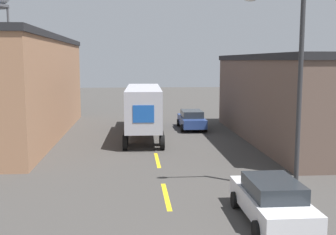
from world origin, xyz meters
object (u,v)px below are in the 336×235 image
semi_truck (144,106)px  street_lamp (293,80)px  parked_car_right_far (192,119)px  parked_car_right_near (272,200)px

semi_truck → street_lamp: 15.66m
parked_car_right_far → street_lamp: size_ratio=0.57×
semi_truck → parked_car_right_near: (4.00, -17.55, -1.41)m
semi_truck → street_lamp: bearing=-66.1°
semi_truck → parked_car_right_far: bearing=34.9°
parked_car_right_near → street_lamp: bearing=60.1°
semi_truck → street_lamp: (5.88, -14.28, 2.60)m
semi_truck → street_lamp: size_ratio=1.49×
semi_truck → parked_car_right_near: 18.06m
semi_truck → parked_car_right_near: bearing=-75.7°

